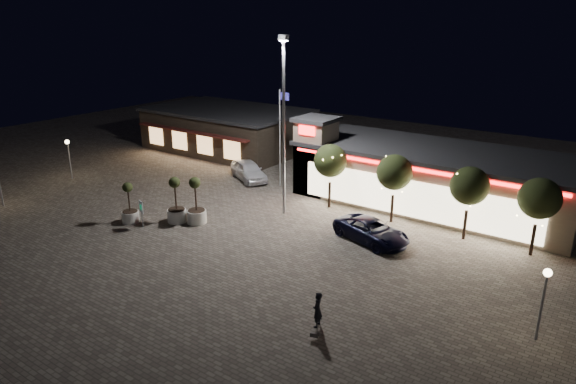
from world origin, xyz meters
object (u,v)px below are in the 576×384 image
Objects in this scene: valet_sign at (141,209)px; pedestrian at (317,310)px; planter_mid at (130,210)px; pickup_truck at (371,231)px; white_sedan at (249,170)px; planter_left at (176,208)px.

pedestrian is at bearing -10.79° from valet_sign.
pickup_truck is at bearing 24.23° from planter_mid.
valet_sign is at bearing -7.61° from planter_mid.
white_sedan is at bearing -143.76° from pedestrian.
planter_left is (-14.71, 5.13, 0.13)m from pedestrian.
planter_mid is at bearing 172.39° from valet_sign.
white_sedan is at bearing 101.38° from planter_left.
white_sedan is 1.51× the size of planter_left.
pedestrian is (16.78, -15.44, 0.03)m from white_sedan.
valet_sign is (1.49, -0.20, 0.45)m from planter_mid.
pedestrian is 15.58m from planter_left.
valet_sign is at bearing -111.94° from pedestrian.
planter_mid is (-14.98, -6.74, 0.18)m from pickup_truck.
planter_mid reaches higher than pedestrian.
pedestrian is at bearing -103.30° from white_sedan.
planter_left is 1.68× the size of valet_sign.
pedestrian is at bearing -150.40° from pickup_truck.
planter_mid reaches higher than white_sedan.
planter_left reaches higher than pedestrian.
white_sedan is 12.49m from valet_sign.
pedestrian is 0.90× the size of valet_sign.
planter_mid is 1.57m from valet_sign.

